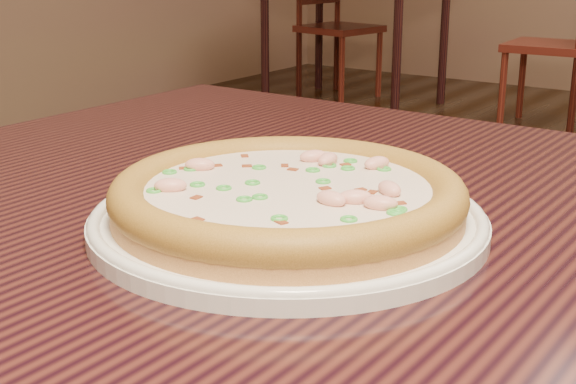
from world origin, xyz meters
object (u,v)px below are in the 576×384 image
Objects in this scene: hero_table at (454,364)px; pizza at (288,196)px; chair_b at (561,46)px; plate at (288,219)px; chair_a at (333,27)px.

pizza reaches higher than hero_table.
chair_b is (-1.05, 3.71, -0.21)m from hero_table.
pizza is at bearing 57.24° from plate.
chair_a reaches higher than hero_table.
chair_b is at bearing 103.93° from plate.
hero_table is at bearing 22.62° from plate.
hero_table is 4.01× the size of plate.
pizza is (-0.12, -0.05, 0.13)m from hero_table.
chair_b is at bearing -4.89° from chair_a.
chair_a is (-2.41, 3.89, -0.32)m from plate.
pizza is 0.28× the size of chair_b.
chair_b is at bearing 105.84° from hero_table.
plate is 0.02m from pizza.
pizza is at bearing -76.07° from chair_b.
chair_b reaches higher than hero_table.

